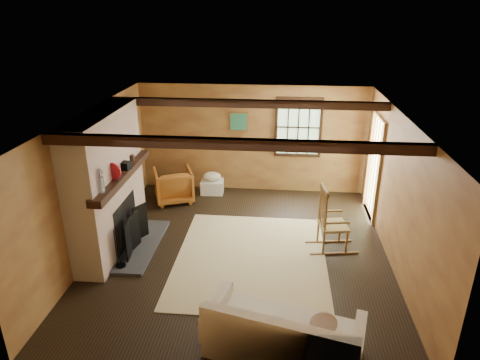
# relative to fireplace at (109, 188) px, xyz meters

# --- Properties ---
(ground) EXTENTS (5.50, 5.50, 0.00)m
(ground) POSITION_rel_fireplace_xyz_m (2.23, 0.00, -1.10)
(ground) COLOR black
(ground) RESTS_ON ground
(room_envelope) EXTENTS (5.02, 5.52, 2.44)m
(room_envelope) POSITION_rel_fireplace_xyz_m (2.45, 0.26, 0.53)
(room_envelope) COLOR #A97B3C
(room_envelope) RESTS_ON ground
(fireplace) EXTENTS (1.02, 2.30, 2.40)m
(fireplace) POSITION_rel_fireplace_xyz_m (0.00, 0.00, 0.00)
(fireplace) COLOR #953F39
(fireplace) RESTS_ON ground
(rug) EXTENTS (2.50, 3.00, 0.01)m
(rug) POSITION_rel_fireplace_xyz_m (2.43, -0.20, -1.10)
(rug) COLOR tan
(rug) RESTS_ON ground
(rocking_chair) EXTENTS (0.91, 0.57, 1.17)m
(rocking_chair) POSITION_rel_fireplace_xyz_m (3.76, 0.26, -0.61)
(rocking_chair) COLOR tan
(rocking_chair) RESTS_ON ground
(sofa) EXTENTS (2.00, 1.26, 0.75)m
(sofa) POSITION_rel_fireplace_xyz_m (2.96, -2.31, -0.84)
(sofa) COLOR beige
(sofa) RESTS_ON ground
(firewood_pile) EXTENTS (0.69, 0.13, 0.25)m
(firewood_pile) POSITION_rel_fireplace_xyz_m (0.38, 2.60, -0.98)
(firewood_pile) COLOR #512F23
(firewood_pile) RESTS_ON ground
(laundry_basket) EXTENTS (0.52, 0.41, 0.30)m
(laundry_basket) POSITION_rel_fireplace_xyz_m (1.35, 2.43, -0.95)
(laundry_basket) COLOR white
(laundry_basket) RESTS_ON ground
(basket_pillow) EXTENTS (0.42, 0.34, 0.20)m
(basket_pillow) POSITION_rel_fireplace_xyz_m (1.35, 2.43, -0.70)
(basket_pillow) COLOR beige
(basket_pillow) RESTS_ON laundry_basket
(armchair) EXTENTS (1.01, 1.02, 0.73)m
(armchair) POSITION_rel_fireplace_xyz_m (0.59, 1.95, -0.74)
(armchair) COLOR #BF6026
(armchair) RESTS_ON ground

